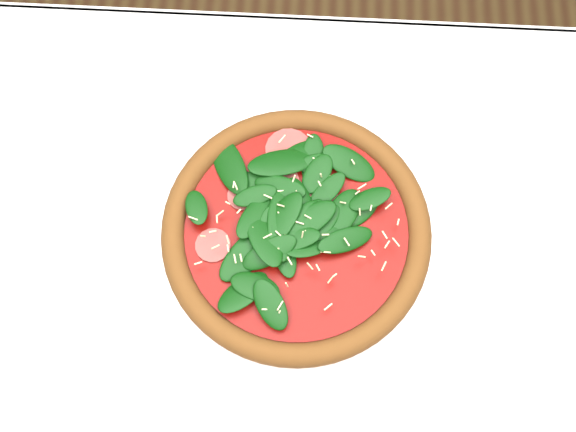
{
  "coord_description": "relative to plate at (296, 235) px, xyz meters",
  "views": [
    {
      "loc": [
        0.0,
        -0.17,
        1.5
      ],
      "look_at": [
        -0.01,
        0.1,
        0.77
      ],
      "focal_mm": 40.0,
      "sensor_mm": 36.0,
      "label": 1
    }
  ],
  "objects": [
    {
      "name": "ground",
      "position": [
        0.0,
        -0.08,
        -0.76
      ],
      "size": [
        6.0,
        6.0,
        0.0
      ],
      "primitive_type": "plane",
      "color": "brown",
      "rests_on": "ground"
    },
    {
      "name": "dining_table",
      "position": [
        0.0,
        -0.08,
        -0.11
      ],
      "size": [
        1.21,
        0.81,
        0.75
      ],
      "color": "white",
      "rests_on": "ground"
    },
    {
      "name": "plate",
      "position": [
        0.0,
        0.0,
        0.0
      ],
      "size": [
        0.37,
        0.37,
        0.02
      ],
      "color": "white",
      "rests_on": "dining_table"
    },
    {
      "name": "pizza",
      "position": [
        0.0,
        0.0,
        0.02
      ],
      "size": [
        0.38,
        0.38,
        0.04
      ],
      "rotation": [
        0.0,
        0.0,
        -0.2
      ],
      "color": "brown",
      "rests_on": "plate"
    }
  ]
}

